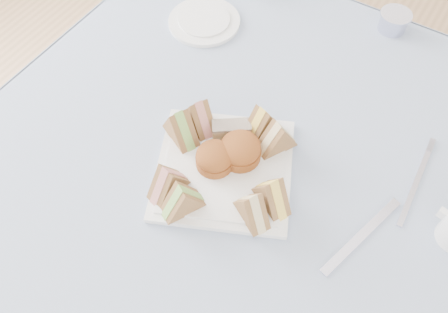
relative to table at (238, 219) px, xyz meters
The scene contains 19 objects.
floor 0.37m from the table, ahead, with size 4.00×4.00×0.00m, color #9E7751.
table is the anchor object (origin of this frame).
tablecloth 0.37m from the table, ahead, with size 1.02×1.02×0.01m, color #9AA4C2.
serving_plate 0.39m from the table, 82.49° to the right, with size 0.25×0.25×0.01m, color white.
sandwich_fl_a 0.46m from the table, 104.72° to the right, with size 0.08×0.04×0.07m, color #A26539, non-canonical shape.
sandwich_fl_b 0.47m from the table, 91.58° to the right, with size 0.08×0.04×0.07m, color #A26539, non-canonical shape.
sandwich_fr_a 0.45m from the table, 40.90° to the right, with size 0.08×0.04×0.07m, color #A26539, non-canonical shape.
sandwich_fr_b 0.46m from the table, 54.43° to the right, with size 0.08×0.04×0.07m, color #A26539, non-canonical shape.
sandwich_bl_a 0.44m from the table, 144.12° to the right, with size 0.09×0.04×0.08m, color #A26539, non-canonical shape.
sandwich_bl_b 0.43m from the table, 160.79° to the right, with size 0.08×0.04×0.07m, color #A26539, non-canonical shape.
sandwich_br_a 0.43m from the table, ahead, with size 0.08×0.04×0.07m, color #A26539, non-canonical shape.
sandwich_br_b 0.43m from the table, 37.08° to the left, with size 0.08×0.04×0.07m, color #A26539, non-canonical shape.
scone_left 0.42m from the table, 94.21° to the right, with size 0.07×0.07×0.05m, color brown.
scone_right 0.42m from the table, 64.28° to the right, with size 0.08×0.08×0.05m, color brown.
pastry_slice 0.41m from the table, 134.76° to the right, with size 0.08×0.03×0.04m, color #E9CB8A.
side_plate 0.52m from the table, 135.97° to the left, with size 0.17×0.17×0.01m, color white.
tea_strainer 0.62m from the table, 73.17° to the left, with size 0.07×0.07×0.04m, color silver.
knife 0.48m from the table, 14.65° to the right, with size 0.02×0.21×0.00m, color silver.
fork 0.51m from the table, 11.60° to the left, with size 0.01×0.18×0.00m, color silver.
Camera 1 is at (0.26, -0.49, 1.52)m, focal length 38.00 mm.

